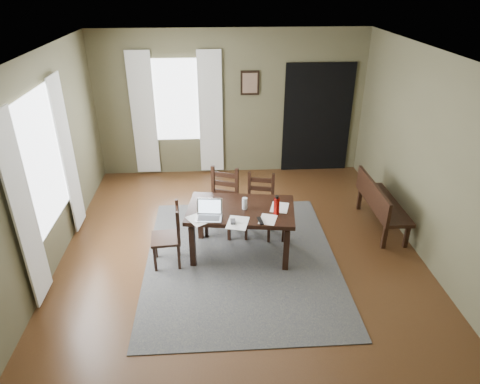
{
  "coord_description": "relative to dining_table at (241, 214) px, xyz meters",
  "views": [
    {
      "loc": [
        -0.33,
        -4.82,
        3.55
      ],
      "look_at": [
        0.0,
        0.3,
        0.9
      ],
      "focal_mm": 32.0,
      "sensor_mm": 36.0,
      "label": 1
    }
  ],
  "objects": [
    {
      "name": "ground",
      "position": [
        -0.0,
        -0.16,
        -0.64
      ],
      "size": [
        5.0,
        6.0,
        0.01
      ],
      "color": "#492C16"
    },
    {
      "name": "room_shell",
      "position": [
        -0.0,
        -0.16,
        1.17
      ],
      "size": [
        5.02,
        6.02,
        2.71
      ],
      "color": "brown",
      "rests_on": "ground"
    },
    {
      "name": "rug",
      "position": [
        -0.0,
        -0.16,
        -0.63
      ],
      "size": [
        2.6,
        3.2,
        0.01
      ],
      "color": "#434343",
      "rests_on": "ground"
    },
    {
      "name": "dining_table",
      "position": [
        0.0,
        0.0,
        0.0
      ],
      "size": [
        1.53,
        1.04,
        0.71
      ],
      "rotation": [
        0.0,
        0.0,
        -0.14
      ],
      "color": "black",
      "rests_on": "rug"
    },
    {
      "name": "chair_end",
      "position": [
        -0.96,
        -0.18,
        -0.2
      ],
      "size": [
        0.42,
        0.42,
        0.88
      ],
      "rotation": [
        0.0,
        0.0,
        -1.49
      ],
      "color": "black",
      "rests_on": "rug"
    },
    {
      "name": "chair_back_left",
      "position": [
        -0.24,
        0.6,
        -0.15
      ],
      "size": [
        0.56,
        0.56,
        1.0
      ],
      "rotation": [
        0.0,
        0.0,
        -0.34
      ],
      "color": "black",
      "rests_on": "rug"
    },
    {
      "name": "chair_back_right",
      "position": [
        0.31,
        0.49,
        -0.17
      ],
      "size": [
        0.49,
        0.49,
        0.94
      ],
      "rotation": [
        0.0,
        0.0,
        -0.22
      ],
      "color": "black",
      "rests_on": "rug"
    },
    {
      "name": "bench",
      "position": [
        2.15,
        0.57,
        -0.19
      ],
      "size": [
        0.43,
        1.34,
        0.75
      ],
      "rotation": [
        0.0,
        0.0,
        1.57
      ],
      "color": "black",
      "rests_on": "ground"
    },
    {
      "name": "laptop",
      "position": [
        -0.42,
        -0.2,
        0.15
      ],
      "size": [
        0.35,
        0.29,
        0.23
      ],
      "rotation": [
        0.0,
        0.0,
        -0.1
      ],
      "color": "#B7B7BC",
      "rests_on": "dining_table"
    },
    {
      "name": "computer_mouse",
      "position": [
        -0.13,
        -0.37,
        0.11
      ],
      "size": [
        0.06,
        0.1,
        0.03
      ],
      "primitive_type": "cube",
      "rotation": [
        0.0,
        0.0,
        -0.01
      ],
      "color": "#3F3F42",
      "rests_on": "dining_table"
    },
    {
      "name": "tv_remote",
      "position": [
        0.23,
        -0.36,
        0.1
      ],
      "size": [
        0.07,
        0.18,
        0.02
      ],
      "primitive_type": "cube",
      "rotation": [
        0.0,
        0.0,
        0.14
      ],
      "color": "black",
      "rests_on": "dining_table"
    },
    {
      "name": "drinking_glass",
      "position": [
        0.05,
        -0.01,
        0.17
      ],
      "size": [
        0.08,
        0.08,
        0.16
      ],
      "primitive_type": "cylinder",
      "rotation": [
        0.0,
        0.0,
        -0.13
      ],
      "color": "silver",
      "rests_on": "dining_table"
    },
    {
      "name": "water_bottle",
      "position": [
        0.45,
        -0.18,
        0.21
      ],
      "size": [
        0.09,
        0.09,
        0.26
      ],
      "rotation": [
        0.0,
        0.0,
        -0.16
      ],
      "color": "#B4120D",
      "rests_on": "dining_table"
    },
    {
      "name": "paper_a",
      "position": [
        -0.56,
        -0.26,
        0.09
      ],
      "size": [
        0.36,
        0.38,
        0.0
      ],
      "primitive_type": "cube",
      "rotation": [
        0.0,
        0.0,
        0.57
      ],
      "color": "white",
      "rests_on": "dining_table"
    },
    {
      "name": "paper_b",
      "position": [
        0.33,
        -0.31,
        0.09
      ],
      "size": [
        0.28,
        0.32,
        0.0
      ],
      "primitive_type": "cube",
      "rotation": [
        0.0,
        0.0,
        -0.33
      ],
      "color": "white",
      "rests_on": "dining_table"
    },
    {
      "name": "paper_d",
      "position": [
        0.52,
        -0.01,
        0.09
      ],
      "size": [
        0.3,
        0.35,
        0.0
      ],
      "primitive_type": "cube",
      "rotation": [
        0.0,
        0.0,
        -0.27
      ],
      "color": "white",
      "rests_on": "dining_table"
    },
    {
      "name": "paper_e",
      "position": [
        -0.06,
        -0.38,
        0.09
      ],
      "size": [
        0.33,
        0.39,
        0.0
      ],
      "primitive_type": "cube",
      "rotation": [
        0.0,
        0.0,
        -0.25
      ],
      "color": "white",
      "rests_on": "dining_table"
    },
    {
      "name": "window_left",
      "position": [
        -2.47,
        0.04,
        0.81
      ],
      "size": [
        0.01,
        1.3,
        1.7
      ],
      "color": "white",
      "rests_on": "ground"
    },
    {
      "name": "window_back",
      "position": [
        -1.0,
        2.81,
        0.81
      ],
      "size": [
        1.0,
        0.01,
        1.5
      ],
      "color": "white",
      "rests_on": "ground"
    },
    {
      "name": "curtain_left_near",
      "position": [
        -2.44,
        -0.78,
        0.56
      ],
      "size": [
        0.03,
        0.48,
        2.3
      ],
      "color": "silver",
      "rests_on": "ground"
    },
    {
      "name": "curtain_left_far",
      "position": [
        -2.44,
        0.86,
        0.56
      ],
      "size": [
        0.03,
        0.48,
        2.3
      ],
      "color": "silver",
      "rests_on": "ground"
    },
    {
      "name": "curtain_back_left",
      "position": [
        -1.62,
        2.78,
        0.56
      ],
      "size": [
        0.44,
        0.03,
        2.3
      ],
      "color": "silver",
      "rests_on": "ground"
    },
    {
      "name": "curtain_back_right",
      "position": [
        -0.38,
        2.78,
        0.56
      ],
      "size": [
        0.44,
        0.03,
        2.3
      ],
      "color": "silver",
      "rests_on": "ground"
    },
    {
      "name": "framed_picture",
      "position": [
        0.35,
        2.8,
        1.11
      ],
      "size": [
        0.34,
        0.03,
        0.44
      ],
      "color": "black",
      "rests_on": "ground"
    },
    {
      "name": "doorway_back",
      "position": [
        1.65,
        2.81,
        0.41
      ],
      "size": [
        1.3,
        0.03,
        2.1
      ],
      "color": "black",
      "rests_on": "ground"
    }
  ]
}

